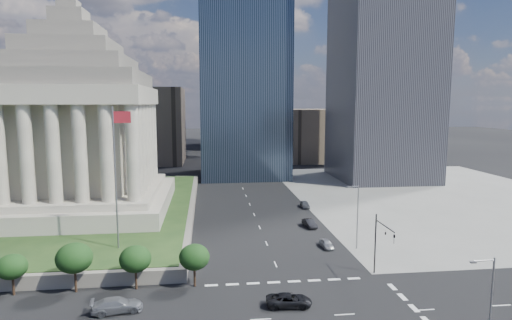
{
  "coord_description": "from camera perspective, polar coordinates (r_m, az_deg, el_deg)",
  "views": [
    {
      "loc": [
        -9.27,
        -36.47,
        22.26
      ],
      "look_at": [
        -3.58,
        12.77,
        15.69
      ],
      "focal_mm": 30.0,
      "sensor_mm": 36.0,
      "label": 1
    }
  ],
  "objects": [
    {
      "name": "midrise_glass",
      "position": [
        132.18,
        -1.72,
        10.9
      ],
      "size": [
        26.0,
        26.0,
        60.0
      ],
      "primitive_type": "cube",
      "color": "black",
      "rests_on": "ground"
    },
    {
      "name": "plaza_terrace",
      "position": [
        95.97,
        -28.43,
        -6.24
      ],
      "size": [
        66.0,
        70.0,
        1.8
      ],
      "primitive_type": "cube",
      "color": "slate",
      "rests_on": "ground"
    },
    {
      "name": "building_filler_ne",
      "position": [
        171.95,
        7.32,
        3.4
      ],
      "size": [
        20.0,
        30.0,
        20.0
      ],
      "primitive_type": "cube",
      "color": "brown",
      "rests_on": "ground"
    },
    {
      "name": "suv_grey",
      "position": [
        50.69,
        -18.03,
        -17.91
      ],
      "size": [
        5.66,
        3.01,
        1.56
      ],
      "primitive_type": "imported",
      "rotation": [
        0.0,
        0.0,
        1.73
      ],
      "color": "slate",
      "rests_on": "ground"
    },
    {
      "name": "building_filler_nw",
      "position": [
        167.96,
        -13.72,
        4.51
      ],
      "size": [
        24.0,
        30.0,
        28.0
      ],
      "primitive_type": "cube",
      "color": "brown",
      "rests_on": "ground"
    },
    {
      "name": "flagpole",
      "position": [
        62.44,
        -18.12,
        -1.25
      ],
      "size": [
        2.52,
        0.24,
        20.0
      ],
      "color": "slate",
      "rests_on": "plaza_lawn"
    },
    {
      "name": "pickup_truck",
      "position": [
        49.76,
        4.42,
        -18.15
      ],
      "size": [
        2.76,
        5.24,
        1.4
      ],
      "primitive_type": "imported",
      "rotation": [
        0.0,
        0.0,
        1.48
      ],
      "color": "black",
      "rests_on": "ground"
    },
    {
      "name": "street_lamp_south",
      "position": [
        41.41,
        28.6,
        -17.04
      ],
      "size": [
        2.13,
        0.22,
        10.0
      ],
      "color": "slate",
      "rests_on": "ground"
    },
    {
      "name": "war_memorial",
      "position": [
        88.02,
        -23.06,
        6.39
      ],
      "size": [
        34.0,
        34.0,
        39.0
      ],
      "primitive_type": null,
      "color": "gray",
      "rests_on": "plaza_lawn"
    },
    {
      "name": "parked_sedan_mid",
      "position": [
        78.86,
        7.14,
        -8.37
      ],
      "size": [
        4.47,
        2.07,
        1.42
      ],
      "primitive_type": "imported",
      "rotation": [
        0.0,
        0.0,
        0.14
      ],
      "color": "black",
      "rests_on": "ground"
    },
    {
      "name": "sidewalk_ne",
      "position": [
        113.39,
        22.81,
        -4.37
      ],
      "size": [
        68.0,
        90.0,
        0.03
      ],
      "primitive_type": "cube",
      "color": "slate",
      "rests_on": "ground"
    },
    {
      "name": "highrise_ne",
      "position": [
        134.74,
        16.89,
        19.11
      ],
      "size": [
        26.0,
        28.0,
        100.0
      ],
      "primitive_type": "cube",
      "color": "black",
      "rests_on": "ground"
    },
    {
      "name": "ground",
      "position": [
        138.59,
        -2.67,
        -1.7
      ],
      "size": [
        500.0,
        500.0,
        0.0
      ],
      "primitive_type": "plane",
      "color": "black",
      "rests_on": "ground"
    },
    {
      "name": "street_lamp_north",
      "position": [
        67.57,
        13.27,
        -6.88
      ],
      "size": [
        2.13,
        0.22,
        10.0
      ],
      "color": "slate",
      "rests_on": "ground"
    },
    {
      "name": "plaza_lawn",
      "position": [
        95.76,
        -28.47,
        -5.69
      ],
      "size": [
        64.0,
        68.0,
        0.1
      ],
      "primitive_type": "cube",
      "color": "#1D3816",
      "rests_on": "plaza_terrace"
    },
    {
      "name": "parked_sedan_far",
      "position": [
        92.99,
        6.53,
        -5.9
      ],
      "size": [
        1.83,
        4.25,
        1.43
      ],
      "primitive_type": "imported",
      "rotation": [
        0.0,
        0.0,
        -0.03
      ],
      "color": "#4C4F53",
      "rests_on": "ground"
    },
    {
      "name": "traffic_signal_ne",
      "position": [
        57.27,
        16.34,
        -10.04
      ],
      "size": [
        0.3,
        5.74,
        8.0
      ],
      "color": "black",
      "rests_on": "ground"
    },
    {
      "name": "parked_sedan_near",
      "position": [
        68.57,
        9.39,
        -10.94
      ],
      "size": [
        3.79,
        1.7,
        1.27
      ],
      "primitive_type": "imported",
      "rotation": [
        0.0,
        0.0,
        0.06
      ],
      "color": "gray",
      "rests_on": "ground"
    }
  ]
}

